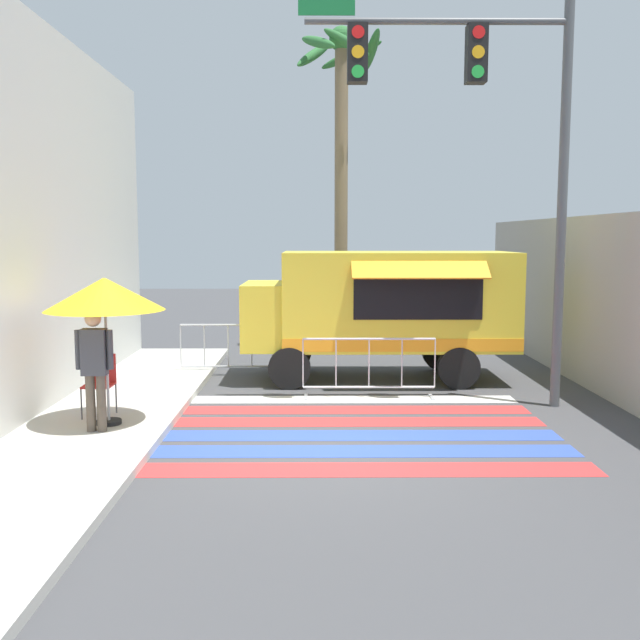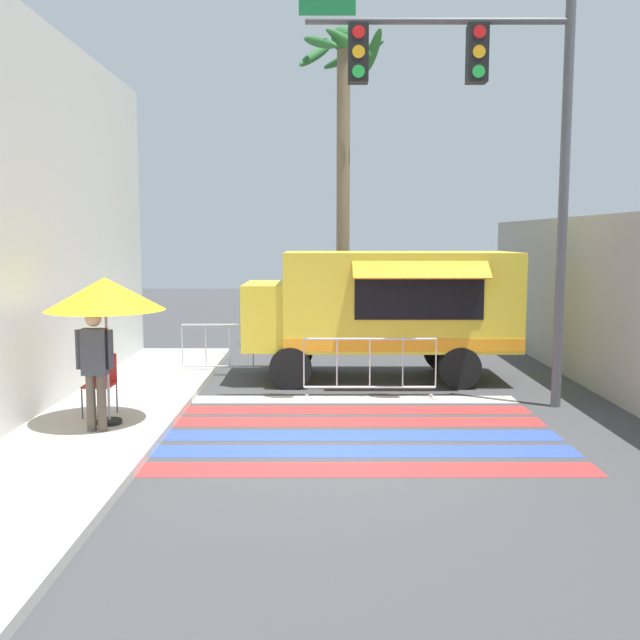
{
  "view_description": "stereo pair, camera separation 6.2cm",
  "coord_description": "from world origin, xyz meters",
  "px_view_note": "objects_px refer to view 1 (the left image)",
  "views": [
    {
      "loc": [
        -0.29,
        -9.27,
        2.84
      ],
      "look_at": [
        -0.22,
        3.05,
        1.4
      ],
      "focal_mm": 40.0,
      "sensor_mm": 36.0,
      "label": 1
    },
    {
      "loc": [
        -0.23,
        -9.27,
        2.84
      ],
      "look_at": [
        -0.22,
        3.05,
        1.4
      ],
      "focal_mm": 40.0,
      "sensor_mm": 36.0,
      "label": 2
    }
  ],
  "objects_px": {
    "traffic_signal_pole": "(482,117)",
    "barricade_side": "(228,350)",
    "folding_chair": "(100,379)",
    "food_truck": "(377,304)",
    "barricade_front": "(369,368)",
    "vendor_person": "(95,363)",
    "palm_tree": "(341,132)",
    "patio_umbrella": "(105,295)"
  },
  "relations": [
    {
      "from": "traffic_signal_pole",
      "to": "barricade_side",
      "type": "relative_size",
      "value": 3.37
    },
    {
      "from": "folding_chair",
      "to": "barricade_side",
      "type": "bearing_deg",
      "value": 64.39
    },
    {
      "from": "food_truck",
      "to": "barricade_side",
      "type": "bearing_deg",
      "value": 173.54
    },
    {
      "from": "barricade_front",
      "to": "barricade_side",
      "type": "bearing_deg",
      "value": 143.45
    },
    {
      "from": "folding_chair",
      "to": "barricade_side",
      "type": "height_order",
      "value": "barricade_side"
    },
    {
      "from": "folding_chair",
      "to": "vendor_person",
      "type": "xyz_separation_m",
      "value": [
        0.22,
        -0.94,
        0.41
      ]
    },
    {
      "from": "vendor_person",
      "to": "palm_tree",
      "type": "bearing_deg",
      "value": 68.89
    },
    {
      "from": "vendor_person",
      "to": "palm_tree",
      "type": "xyz_separation_m",
      "value": [
        3.7,
        7.92,
        4.28
      ]
    },
    {
      "from": "barricade_side",
      "to": "traffic_signal_pole",
      "type": "bearing_deg",
      "value": -31.06
    },
    {
      "from": "patio_umbrella",
      "to": "barricade_front",
      "type": "relative_size",
      "value": 0.91
    },
    {
      "from": "patio_umbrella",
      "to": "barricade_side",
      "type": "distance_m",
      "value": 4.66
    },
    {
      "from": "traffic_signal_pole",
      "to": "folding_chair",
      "type": "xyz_separation_m",
      "value": [
        -5.98,
        -0.99,
        -4.08
      ]
    },
    {
      "from": "palm_tree",
      "to": "folding_chair",
      "type": "bearing_deg",
      "value": -119.32
    },
    {
      "from": "traffic_signal_pole",
      "to": "vendor_person",
      "type": "height_order",
      "value": "traffic_signal_pole"
    },
    {
      "from": "food_truck",
      "to": "patio_umbrella",
      "type": "bearing_deg",
      "value": -137.34
    },
    {
      "from": "traffic_signal_pole",
      "to": "palm_tree",
      "type": "bearing_deg",
      "value": 108.97
    },
    {
      "from": "patio_umbrella",
      "to": "palm_tree",
      "type": "distance_m",
      "value": 9.02
    },
    {
      "from": "patio_umbrella",
      "to": "barricade_side",
      "type": "height_order",
      "value": "patio_umbrella"
    },
    {
      "from": "folding_chair",
      "to": "food_truck",
      "type": "bearing_deg",
      "value": 33.13
    },
    {
      "from": "traffic_signal_pole",
      "to": "palm_tree",
      "type": "xyz_separation_m",
      "value": [
        -2.06,
        5.99,
        0.61
      ]
    },
    {
      "from": "food_truck",
      "to": "barricade_front",
      "type": "bearing_deg",
      "value": -99.16
    },
    {
      "from": "folding_chair",
      "to": "patio_umbrella",
      "type": "bearing_deg",
      "value": -66.88
    },
    {
      "from": "barricade_front",
      "to": "palm_tree",
      "type": "height_order",
      "value": "palm_tree"
    },
    {
      "from": "folding_chair",
      "to": "traffic_signal_pole",
      "type": "bearing_deg",
      "value": 6.03
    },
    {
      "from": "vendor_person",
      "to": "barricade_front",
      "type": "xyz_separation_m",
      "value": [
        4.02,
        2.6,
        -0.55
      ]
    },
    {
      "from": "folding_chair",
      "to": "barricade_side",
      "type": "xyz_separation_m",
      "value": [
        1.51,
        3.69,
        -0.15
      ]
    },
    {
      "from": "barricade_front",
      "to": "barricade_side",
      "type": "relative_size",
      "value": 1.2
    },
    {
      "from": "vendor_person",
      "to": "barricade_front",
      "type": "relative_size",
      "value": 0.73
    },
    {
      "from": "patio_umbrella",
      "to": "folding_chair",
      "type": "bearing_deg",
      "value": 116.51
    },
    {
      "from": "traffic_signal_pole",
      "to": "folding_chair",
      "type": "bearing_deg",
      "value": -170.58
    },
    {
      "from": "patio_umbrella",
      "to": "vendor_person",
      "type": "height_order",
      "value": "patio_umbrella"
    },
    {
      "from": "food_truck",
      "to": "barricade_front",
      "type": "xyz_separation_m",
      "value": [
        -0.27,
        -1.69,
        -0.98
      ]
    },
    {
      "from": "traffic_signal_pole",
      "to": "barricade_front",
      "type": "distance_m",
      "value": 4.61
    },
    {
      "from": "folding_chair",
      "to": "barricade_front",
      "type": "xyz_separation_m",
      "value": [
        4.24,
        1.66,
        -0.14
      ]
    },
    {
      "from": "palm_tree",
      "to": "barricade_side",
      "type": "bearing_deg",
      "value": -126.24
    },
    {
      "from": "folding_chair",
      "to": "palm_tree",
      "type": "height_order",
      "value": "palm_tree"
    },
    {
      "from": "folding_chair",
      "to": "barricade_side",
      "type": "relative_size",
      "value": 0.47
    },
    {
      "from": "folding_chair",
      "to": "palm_tree",
      "type": "bearing_deg",
      "value": 57.29
    },
    {
      "from": "patio_umbrella",
      "to": "palm_tree",
      "type": "relative_size",
      "value": 0.27
    },
    {
      "from": "patio_umbrella",
      "to": "barricade_front",
      "type": "height_order",
      "value": "patio_umbrella"
    },
    {
      "from": "traffic_signal_pole",
      "to": "barricade_front",
      "type": "xyz_separation_m",
      "value": [
        -1.73,
        0.66,
        -4.22
      ]
    },
    {
      "from": "vendor_person",
      "to": "food_truck",
      "type": "bearing_deg",
      "value": 48.86
    }
  ]
}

